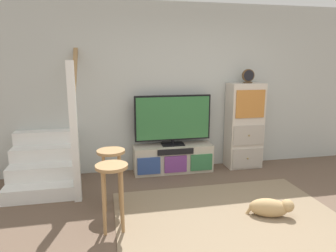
{
  "coord_description": "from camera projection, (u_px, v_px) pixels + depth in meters",
  "views": [
    {
      "loc": [
        -1.35,
        -2.44,
        1.79
      ],
      "look_at": [
        -0.47,
        1.78,
        0.86
      ],
      "focal_mm": 32.41,
      "sensor_mm": 36.0,
      "label": 1
    }
  ],
  "objects": [
    {
      "name": "bar_stool_near",
      "position": [
        112.0,
        182.0,
        3.18
      ],
      "size": [
        0.34,
        0.34,
        0.74
      ],
      "color": "#A37A4C",
      "rests_on": "ground_plane"
    },
    {
      "name": "ground_plane",
      "position": [
        252.0,
        247.0,
        2.98
      ],
      "size": [
        20.0,
        20.0,
        0.0
      ],
      "primitive_type": "plane",
      "color": "brown"
    },
    {
      "name": "side_cabinet",
      "position": [
        244.0,
        126.0,
        5.13
      ],
      "size": [
        0.58,
        0.38,
        1.44
      ],
      "color": "beige",
      "rests_on": "ground_plane"
    },
    {
      "name": "television",
      "position": [
        173.0,
        119.0,
        4.86
      ],
      "size": [
        1.24,
        0.22,
        0.81
      ],
      "color": "black",
      "rests_on": "media_console"
    },
    {
      "name": "dog",
      "position": [
        271.0,
        207.0,
        3.53
      ],
      "size": [
        0.52,
        0.35,
        0.23
      ],
      "color": "tan",
      "rests_on": "ground_plane"
    },
    {
      "name": "media_console",
      "position": [
        173.0,
        158.0,
        4.97
      ],
      "size": [
        1.28,
        0.38,
        0.45
      ],
      "color": "#BCB29E",
      "rests_on": "ground_plane"
    },
    {
      "name": "desk_clock",
      "position": [
        248.0,
        76.0,
        4.94
      ],
      "size": [
        0.2,
        0.08,
        0.23
      ],
      "color": "#4C3823",
      "rests_on": "side_cabinet"
    },
    {
      "name": "bar_stool_far",
      "position": [
        111.0,
        165.0,
        3.68
      ],
      "size": [
        0.34,
        0.34,
        0.74
      ],
      "color": "#A37A4C",
      "rests_on": "ground_plane"
    },
    {
      "name": "back_wall",
      "position": [
        187.0,
        88.0,
        5.06
      ],
      "size": [
        6.4,
        0.12,
        2.7
      ],
      "primitive_type": "cube",
      "color": "#B2B7B2",
      "rests_on": "ground_plane"
    },
    {
      "name": "area_rug",
      "position": [
        228.0,
        216.0,
        3.56
      ],
      "size": [
        2.6,
        1.8,
        0.01
      ],
      "primitive_type": "cube",
      "color": "#847056",
      "rests_on": "ground_plane"
    },
    {
      "name": "staircase",
      "position": [
        48.0,
        157.0,
        4.57
      ],
      "size": [
        1.0,
        1.36,
        2.2
      ],
      "color": "white",
      "rests_on": "ground_plane"
    }
  ]
}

